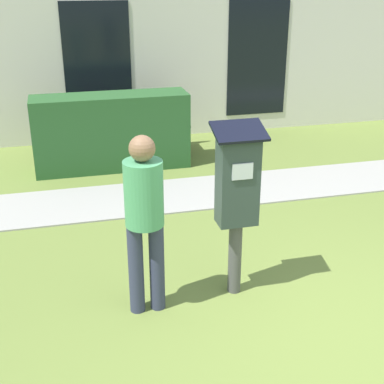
# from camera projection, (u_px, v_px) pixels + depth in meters

# --- Properties ---
(ground_plane) EXTENTS (40.00, 40.00, 0.00)m
(ground_plane) POSITION_uv_depth(u_px,v_px,m) (351.00, 344.00, 4.25)
(ground_plane) COLOR olive
(sidewalk) EXTENTS (12.00, 1.10, 0.02)m
(sidewalk) POSITION_uv_depth(u_px,v_px,m) (226.00, 190.00, 7.19)
(sidewalk) COLOR #A3A099
(sidewalk) RESTS_ON ground
(building_facade) EXTENTS (10.00, 0.26, 3.20)m
(building_facade) POSITION_uv_depth(u_px,v_px,m) (178.00, 43.00, 9.12)
(building_facade) COLOR silver
(building_facade) RESTS_ON ground
(parking_meter) EXTENTS (0.44, 0.31, 1.59)m
(parking_meter) POSITION_uv_depth(u_px,v_px,m) (237.00, 189.00, 4.57)
(parking_meter) COLOR #4C4C4C
(parking_meter) RESTS_ON ground
(person_standing) EXTENTS (0.32, 0.32, 1.58)m
(person_standing) POSITION_uv_depth(u_px,v_px,m) (144.00, 212.00, 4.34)
(person_standing) COLOR #333851
(person_standing) RESTS_ON ground
(outdoor_chair_left) EXTENTS (0.44, 0.44, 0.90)m
(outdoor_chair_left) POSITION_uv_depth(u_px,v_px,m) (101.00, 124.00, 8.32)
(outdoor_chair_left) COLOR #262628
(outdoor_chair_left) RESTS_ON ground
(outdoor_chair_middle) EXTENTS (0.44, 0.44, 0.90)m
(outdoor_chair_middle) POSITION_uv_depth(u_px,v_px,m) (173.00, 117.00, 8.68)
(outdoor_chair_middle) COLOR #262628
(outdoor_chair_middle) RESTS_ON ground
(hedge_row) EXTENTS (2.25, 0.60, 1.10)m
(hedge_row) POSITION_uv_depth(u_px,v_px,m) (112.00, 132.00, 7.83)
(hedge_row) COLOR #285628
(hedge_row) RESTS_ON ground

